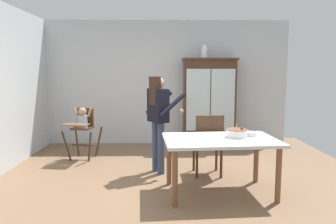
# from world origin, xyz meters

# --- Properties ---
(ground_plane) EXTENTS (6.24, 6.24, 0.00)m
(ground_plane) POSITION_xyz_m (0.00, 0.00, 0.00)
(ground_plane) COLOR brown
(wall_back) EXTENTS (5.32, 0.06, 2.70)m
(wall_back) POSITION_xyz_m (0.00, 2.63, 1.35)
(wall_back) COLOR silver
(wall_back) RESTS_ON ground_plane
(china_cabinet) EXTENTS (1.15, 0.48, 1.88)m
(china_cabinet) POSITION_xyz_m (0.92, 2.37, 0.95)
(china_cabinet) COLOR #422819
(china_cabinet) RESTS_ON ground_plane
(ceramic_vase) EXTENTS (0.13, 0.13, 0.27)m
(ceramic_vase) POSITION_xyz_m (0.80, 2.37, 2.00)
(ceramic_vase) COLOR white
(ceramic_vase) RESTS_ON china_cabinet
(high_chair_with_toddler) EXTENTS (0.66, 0.75, 0.95)m
(high_chair_with_toddler) POSITION_xyz_m (-1.55, 1.36, 0.65)
(high_chair_with_toddler) COLOR #422819
(high_chair_with_toddler) RESTS_ON ground_plane
(adult_person) EXTENTS (0.66, 0.66, 1.53)m
(adult_person) POSITION_xyz_m (-0.15, 0.51, 0.97)
(adult_person) COLOR #33425B
(adult_person) RESTS_ON ground_plane
(dining_table) EXTENTS (1.52, 1.04, 0.74)m
(dining_table) POSITION_xyz_m (0.67, -0.39, 0.65)
(dining_table) COLOR silver
(dining_table) RESTS_ON ground_plane
(birthday_cake) EXTENTS (0.28, 0.28, 0.19)m
(birthday_cake) POSITION_xyz_m (0.90, -0.30, 0.79)
(birthday_cake) COLOR white
(birthday_cake) RESTS_ON dining_table
(serving_bowl) EXTENTS (0.18, 0.18, 0.05)m
(serving_bowl) POSITION_xyz_m (1.10, -0.22, 0.77)
(serving_bowl) COLOR silver
(serving_bowl) RESTS_ON dining_table
(dining_chair_far_side) EXTENTS (0.45, 0.45, 0.96)m
(dining_chair_far_side) POSITION_xyz_m (0.62, 0.30, 0.56)
(dining_chair_far_side) COLOR #422819
(dining_chair_far_side) RESTS_ON ground_plane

